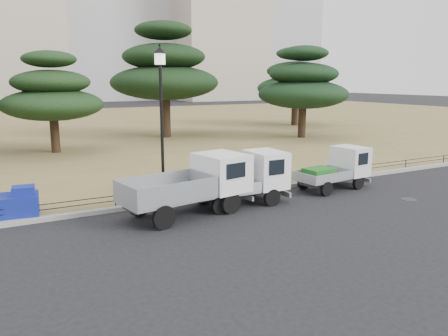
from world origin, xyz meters
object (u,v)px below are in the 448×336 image
truck_kei_front (245,179)px  truck_kei_rear (337,169)px  truck_large (194,183)px  tarp_pile (15,204)px  street_lamp (161,98)px

truck_kei_front → truck_kei_rear: 4.68m
truck_large → tarp_pile: size_ratio=2.99×
street_lamp → tarp_pile: 6.12m
street_lamp → tarp_pile: street_lamp is taller
truck_kei_front → tarp_pile: (-7.75, 1.94, -0.42)m
street_lamp → tarp_pile: size_ratio=3.50×
truck_kei_rear → tarp_pile: (-12.42, 1.71, -0.32)m
truck_kei_front → street_lamp: street_lamp is taller
truck_kei_rear → street_lamp: (-7.34, 1.38, 3.07)m
truck_kei_front → truck_kei_rear: size_ratio=1.06×
truck_large → truck_kei_rear: (6.88, 0.41, -0.23)m
truck_large → tarp_pile: truck_large is taller
truck_kei_front → truck_large: bearing=-175.3°
tarp_pile → street_lamp: bearing=-3.8°
tarp_pile → truck_kei_front: bearing=-14.0°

